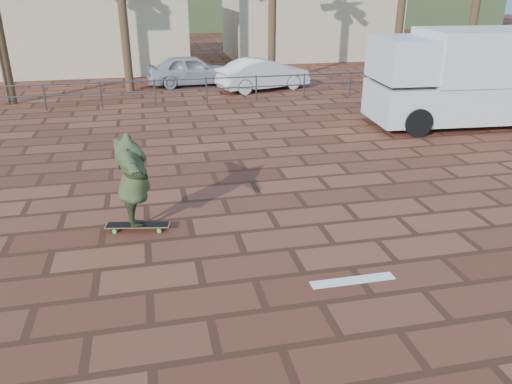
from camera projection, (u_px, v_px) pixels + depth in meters
ground at (290, 249)px, 8.95m from camera, size 120.00×120.00×0.00m
paint_stripe at (353, 280)px, 8.01m from camera, size 1.40×0.22×0.01m
guardrail at (206, 86)px, 19.49m from camera, size 24.06×0.06×1.00m
building_west at (71, 25)px, 26.68m from camera, size 12.60×7.60×4.50m
building_east at (309, 14)px, 31.13m from camera, size 10.60×6.60×5.00m
longboard at (138, 225)px, 9.60m from camera, size 1.25×0.49×0.12m
skateboarder at (133, 180)px, 9.24m from camera, size 0.99×2.33×1.83m
campervan at (465, 76)px, 16.18m from camera, size 6.06×2.93×3.06m
car_silver at (192, 70)px, 22.85m from camera, size 4.13×1.89×1.37m
car_white at (263, 74)px, 21.91m from camera, size 4.34×2.53×1.35m
street_sign at (463, 63)px, 19.67m from camera, size 0.42×0.13×2.09m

